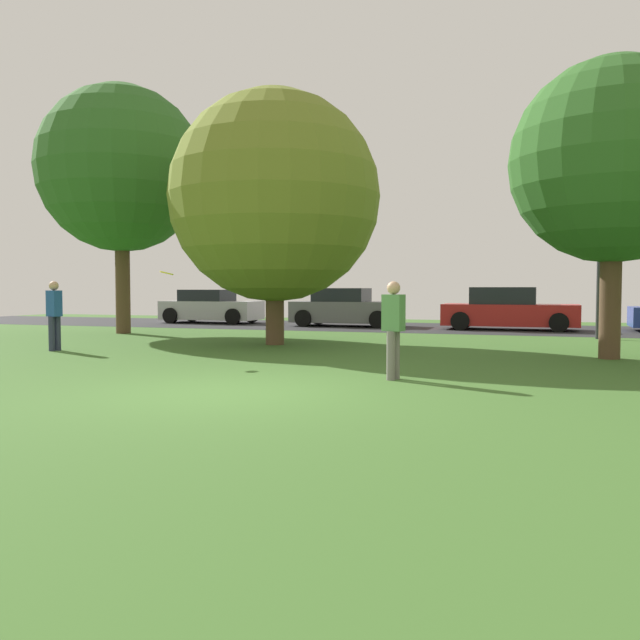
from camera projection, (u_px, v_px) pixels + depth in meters
ground_plane at (231, 393)px, 9.33m from camera, size 44.00×44.00×0.00m
road_strip at (425, 328)px, 24.47m from camera, size 44.00×6.40×0.01m
birch_tree_lone at (274, 197)px, 17.03m from camera, size 5.39×5.39×6.49m
maple_tree_near at (121, 169)px, 21.17m from camera, size 5.26×5.26×7.87m
maple_tree_far at (613, 162)px, 13.58m from camera, size 4.16×4.16×6.13m
person_thrower at (393, 326)px, 10.63m from camera, size 0.37×0.29×1.57m
person_catcher at (54, 313)px, 15.47m from camera, size 0.37×0.29×1.62m
frisbee_disc at (167, 273)px, 13.39m from camera, size 0.37×0.37×0.09m
parked_car_silver at (211, 307)px, 27.70m from camera, size 4.05×1.98×1.38m
parked_car_grey at (346, 309)px, 25.35m from camera, size 4.10×1.99×1.45m
parked_car_red at (508, 310)px, 23.19m from camera, size 4.57×1.93×1.48m
street_lamp_post at (600, 260)px, 18.97m from camera, size 0.14×0.14×4.50m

